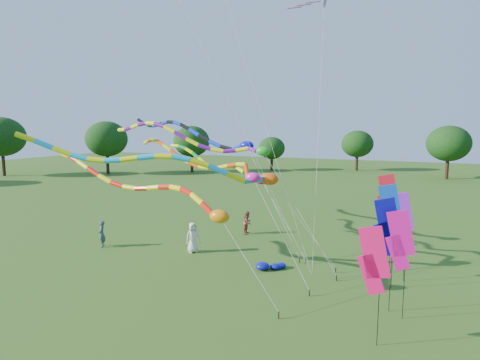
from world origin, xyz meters
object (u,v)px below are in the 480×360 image
at_px(tube_kite_red, 152,190).
at_px(person_c, 248,223).
at_px(person_b, 102,234).
at_px(blue_nylon_heap, 272,268).
at_px(person_a, 193,237).
at_px(tube_kite_orange, 206,162).

xyz_separation_m(tube_kite_red, person_c, (1.22, 9.42, -3.68)).
bearing_deg(person_b, blue_nylon_heap, 58.79).
bearing_deg(person_a, person_b, 141.81).
xyz_separation_m(person_b, person_c, (7.26, 6.73, -0.02)).
xyz_separation_m(tube_kite_orange, person_a, (-1.46, 0.83, -4.75)).
distance_m(tube_kite_orange, blue_nylon_heap, 6.85).
xyz_separation_m(tube_kite_red, tube_kite_orange, (1.30, 3.31, 1.19)).
relative_size(tube_kite_red, person_a, 7.85).
xyz_separation_m(tube_kite_red, blue_nylon_heap, (5.37, 2.98, -4.32)).
relative_size(tube_kite_orange, blue_nylon_heap, 14.46).
bearing_deg(person_b, person_a, 71.12).
bearing_deg(blue_nylon_heap, person_c, 122.78).
relative_size(tube_kite_red, person_c, 8.91).
bearing_deg(person_b, tube_kite_red, 33.29).
height_order(tube_kite_orange, person_a, tube_kite_orange).
bearing_deg(tube_kite_red, person_a, 106.21).
distance_m(tube_kite_red, person_c, 10.19).
distance_m(person_b, person_c, 9.89).
xyz_separation_m(person_a, person_b, (-5.87, -1.44, -0.09)).
xyz_separation_m(blue_nylon_heap, person_b, (-11.40, -0.29, 0.66)).
relative_size(tube_kite_red, person_b, 8.67).
relative_size(tube_kite_orange, person_b, 7.30).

